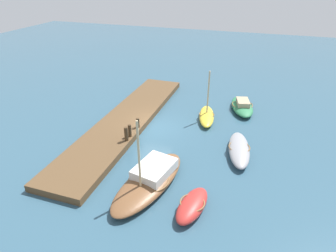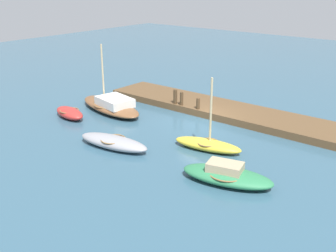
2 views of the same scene
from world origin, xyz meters
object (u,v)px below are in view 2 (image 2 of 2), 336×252
(mooring_post_west, at_px, (198,104))
(rowboat_grey, at_px, (113,142))
(motorboat_green, at_px, (227,175))
(mooring_post_mid_west, at_px, (182,99))
(rowboat_yellow, at_px, (208,144))
(mooring_post_mid_east, at_px, (175,97))
(dinghy_red, at_px, (70,113))
(sailboat_brown, at_px, (111,105))

(mooring_post_west, bearing_deg, rowboat_grey, 86.53)
(motorboat_green, height_order, mooring_post_mid_west, mooring_post_mid_west)
(rowboat_grey, xyz_separation_m, mooring_post_mid_west, (0.95, -7.57, 0.60))
(mooring_post_west, relative_size, mooring_post_mid_west, 0.81)
(rowboat_grey, bearing_deg, rowboat_yellow, -153.01)
(rowboat_yellow, bearing_deg, mooring_post_mid_east, -49.04)
(mooring_post_mid_east, bearing_deg, mooring_post_mid_west, 180.00)
(dinghy_red, relative_size, sailboat_brown, 0.46)
(sailboat_brown, distance_m, mooring_post_mid_east, 4.59)
(rowboat_grey, height_order, mooring_post_west, mooring_post_west)
(motorboat_green, distance_m, mooring_post_mid_west, 10.71)
(rowboat_grey, xyz_separation_m, mooring_post_mid_east, (1.51, -7.57, 0.64))
(sailboat_brown, distance_m, rowboat_grey, 6.63)
(rowboat_grey, bearing_deg, mooring_post_mid_east, -87.57)
(mooring_post_mid_west, bearing_deg, rowboat_grey, 97.14)
(rowboat_yellow, bearing_deg, sailboat_brown, -19.94)
(rowboat_grey, relative_size, motorboat_green, 0.99)
(rowboat_grey, distance_m, mooring_post_mid_west, 7.66)
(rowboat_yellow, bearing_deg, mooring_post_mid_west, -51.93)
(dinghy_red, distance_m, mooring_post_mid_east, 7.42)
(mooring_post_mid_west, height_order, mooring_post_mid_east, mooring_post_mid_east)
(sailboat_brown, xyz_separation_m, rowboat_grey, (-4.87, 4.49, -0.11))
(sailboat_brown, xyz_separation_m, mooring_post_west, (-5.33, -3.08, 0.40))
(rowboat_yellow, distance_m, sailboat_brown, 9.24)
(rowboat_grey, bearing_deg, motorboat_green, 175.00)
(dinghy_red, height_order, rowboat_grey, dinghy_red)
(dinghy_red, distance_m, motorboat_green, 13.14)
(rowboat_yellow, xyz_separation_m, motorboat_green, (-2.79, 2.60, 0.05))
(sailboat_brown, relative_size, mooring_post_west, 8.66)
(mooring_post_west, xyz_separation_m, mooring_post_mid_east, (1.97, 0.00, 0.13))
(dinghy_red, xyz_separation_m, mooring_post_west, (-6.49, -5.85, 0.50))
(dinghy_red, distance_m, rowboat_yellow, 10.38)
(mooring_post_mid_east, bearing_deg, motorboat_green, 140.37)
(mooring_post_west, bearing_deg, mooring_post_mid_east, 0.00)
(rowboat_yellow, distance_m, motorboat_green, 3.82)
(dinghy_red, height_order, rowboat_yellow, rowboat_yellow)
(sailboat_brown, relative_size, mooring_post_mid_east, 6.45)
(motorboat_green, xyz_separation_m, mooring_post_mid_east, (8.57, -7.10, 0.60))
(rowboat_yellow, relative_size, motorboat_green, 0.89)
(sailboat_brown, bearing_deg, rowboat_yellow, -177.19)
(motorboat_green, relative_size, mooring_post_west, 6.06)
(rowboat_yellow, height_order, rowboat_grey, rowboat_yellow)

